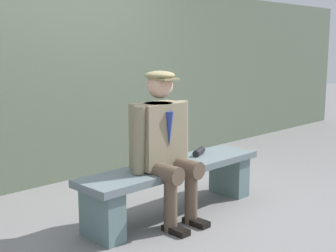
{
  "coord_description": "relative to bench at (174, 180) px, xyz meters",
  "views": [
    {
      "loc": [
        2.87,
        2.8,
        1.49
      ],
      "look_at": [
        0.08,
        0.0,
        0.81
      ],
      "focal_mm": 49.87,
      "sensor_mm": 36.0,
      "label": 1
    }
  ],
  "objects": [
    {
      "name": "stadium_wall",
      "position": [
        0.0,
        -1.7,
        0.79
      ],
      "size": [
        12.0,
        0.24,
        2.21
      ],
      "primitive_type": "cube",
      "color": "#5D6A55",
      "rests_on": "ground"
    },
    {
      "name": "ground_plane",
      "position": [
        0.0,
        0.0,
        -0.31
      ],
      "size": [
        30.0,
        30.0,
        0.0
      ],
      "primitive_type": "plane",
      "color": "slate"
    },
    {
      "name": "bench",
      "position": [
        0.0,
        0.0,
        0.0
      ],
      "size": [
        1.89,
        0.45,
        0.46
      ],
      "color": "slate",
      "rests_on": "ground"
    },
    {
      "name": "rolled_magazine",
      "position": [
        -0.41,
        -0.07,
        0.18
      ],
      "size": [
        0.22,
        0.15,
        0.06
      ],
      "primitive_type": "cylinder",
      "rotation": [
        0.0,
        1.57,
        0.42
      ],
      "color": "black",
      "rests_on": "bench"
    },
    {
      "name": "seated_man",
      "position": [
        0.19,
        0.06,
        0.39
      ],
      "size": [
        0.62,
        0.57,
        1.29
      ],
      "color": "gray",
      "rests_on": "ground"
    }
  ]
}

